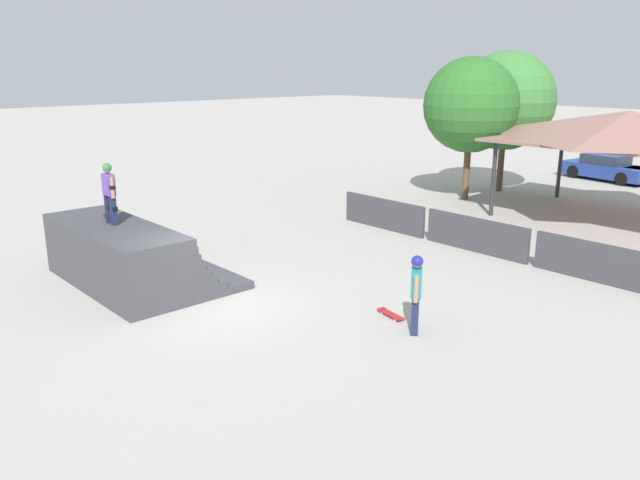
{
  "coord_description": "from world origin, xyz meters",
  "views": [
    {
      "loc": [
        11.94,
        -7.35,
        5.46
      ],
      "look_at": [
        -0.24,
        3.64,
        0.88
      ],
      "focal_mm": 35.0,
      "sensor_mm": 36.0,
      "label": 1
    }
  ],
  "objects": [
    {
      "name": "skateboard_on_deck",
      "position": [
        -3.49,
        -0.83,
        1.67
      ],
      "size": [
        0.8,
        0.36,
        0.09
      ],
      "rotation": [
        0.0,
        0.0,
        -0.21
      ],
      "color": "red",
      "rests_on": "quarter_pipe_ramp"
    },
    {
      "name": "quarter_pipe_ramp",
      "position": [
        -2.8,
        -0.76,
        0.71
      ],
      "size": [
        5.0,
        3.37,
        1.61
      ],
      "color": "#424247",
      "rests_on": "ground"
    },
    {
      "name": "tree_far_back",
      "position": [
        -3.29,
        14.71,
        3.93
      ],
      "size": [
        3.89,
        3.89,
        5.88
      ],
      "color": "brown",
      "rests_on": "ground"
    },
    {
      "name": "barrier_fence",
      "position": [
        1.55,
        8.4,
        0.53
      ],
      "size": [
        11.12,
        0.12,
        1.05
      ],
      "color": "#3D3D42",
      "rests_on": "ground"
    },
    {
      "name": "ground_plane",
      "position": [
        0.0,
        0.0,
        0.0
      ],
      "size": [
        160.0,
        160.0,
        0.0
      ],
      "primitive_type": "plane",
      "color": "#ADA8A0"
    },
    {
      "name": "skateboard_on_ground",
      "position": [
        3.25,
        2.63,
        0.06
      ],
      "size": [
        0.8,
        0.33,
        0.09
      ],
      "rotation": [
        0.0,
        0.0,
        2.97
      ],
      "color": "silver",
      "rests_on": "ground"
    },
    {
      "name": "bystander_walking",
      "position": [
        4.15,
        2.39,
        0.99
      ],
      "size": [
        0.5,
        0.58,
        1.69
      ],
      "rotation": [
        0.0,
        0.0,
        2.25
      ],
      "color": "#1E2347",
      "rests_on": "ground"
    },
    {
      "name": "tree_beside_pavilion",
      "position": [
        -3.34,
        17.41,
        4.0
      ],
      "size": [
        4.28,
        4.28,
        6.15
      ],
      "color": "brown",
      "rests_on": "ground"
    },
    {
      "name": "skater_on_deck",
      "position": [
        -2.98,
        -1.0,
        2.5
      ],
      "size": [
        0.66,
        0.23,
        1.55
      ],
      "rotation": [
        0.0,
        0.0,
        -0.06
      ],
      "color": "#1E2347",
      "rests_on": "quarter_pipe_ramp"
    },
    {
      "name": "parked_car_blue",
      "position": [
        -1.35,
        23.77,
        0.6
      ],
      "size": [
        4.48,
        2.3,
        1.27
      ],
      "rotation": [
        0.0,
        0.0,
        -0.16
      ],
      "color": "navy",
      "rests_on": "ground"
    },
    {
      "name": "pavilion_shelter",
      "position": [
        2.78,
        15.46,
        3.38
      ],
      "size": [
        8.51,
        5.95,
        3.98
      ],
      "color": "#2D2D33",
      "rests_on": "ground"
    }
  ]
}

